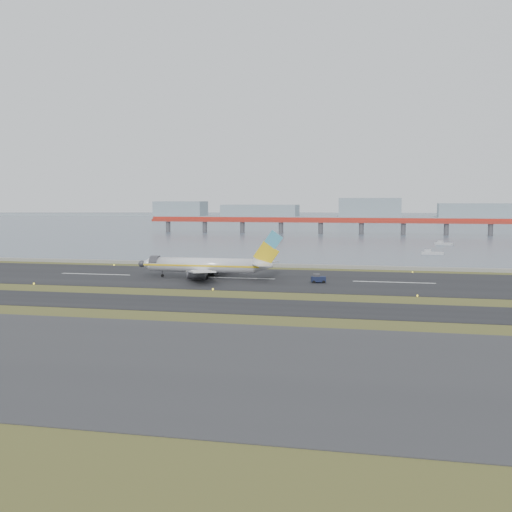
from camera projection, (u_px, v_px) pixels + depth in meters
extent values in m
plane|color=#394B1A|center=(203.00, 295.00, 137.88)|extent=(1000.00, 1000.00, 0.00)
cube|color=#313033|center=(80.00, 356.00, 84.38)|extent=(1000.00, 50.00, 0.10)
cube|color=black|center=(185.00, 304.00, 126.20)|extent=(1000.00, 18.00, 0.10)
cube|color=black|center=(237.00, 278.00, 167.06)|extent=(1000.00, 45.00, 0.10)
cube|color=gray|center=(261.00, 265.00, 196.20)|extent=(1000.00, 2.50, 1.00)
cube|color=#404C5C|center=(352.00, 222.00, 585.33)|extent=(1400.00, 800.00, 1.30)
cube|color=#B32B1E|center=(361.00, 222.00, 376.11)|extent=(260.00, 5.00, 1.60)
cube|color=#B32B1E|center=(361.00, 219.00, 375.97)|extent=(260.00, 0.40, 1.40)
cylinder|color=#4C4C51|center=(205.00, 228.00, 397.10)|extent=(2.80, 2.80, 7.00)
cylinder|color=#4C4C51|center=(361.00, 229.00, 376.50)|extent=(2.80, 2.80, 7.00)
cube|color=#8A9AA3|center=(361.00, 217.00, 740.96)|extent=(1400.00, 80.00, 1.00)
cube|color=#8A9AA3|center=(181.00, 209.00, 787.36)|extent=(60.00, 35.00, 18.00)
cube|color=#8A9AA3|center=(260.00, 211.00, 766.08)|extent=(90.00, 35.00, 14.00)
cube|color=#8A9AA3|center=(370.00, 208.00, 737.84)|extent=(70.00, 35.00, 22.00)
cube|color=#8A9AA3|center=(489.00, 211.00, 710.22)|extent=(110.00, 35.00, 16.00)
cylinder|color=silver|center=(202.00, 265.00, 166.70)|extent=(28.00, 3.80, 3.80)
cone|color=silver|center=(146.00, 264.00, 170.05)|extent=(3.20, 3.80, 3.80)
cone|color=silver|center=(263.00, 265.00, 163.20)|extent=(5.00, 3.80, 3.80)
cube|color=yellow|center=(200.00, 266.00, 164.83)|extent=(31.00, 0.06, 0.45)
cube|color=yellow|center=(204.00, 264.00, 168.57)|extent=(31.00, 0.06, 0.45)
cube|color=silver|center=(201.00, 272.00, 158.02)|extent=(11.31, 15.89, 1.66)
cube|color=silver|center=(219.00, 265.00, 174.56)|extent=(11.31, 15.89, 1.66)
cylinder|color=#3E3E43|center=(197.00, 275.00, 160.92)|extent=(4.20, 2.10, 2.10)
cylinder|color=#3E3E43|center=(211.00, 270.00, 172.60)|extent=(4.20, 2.10, 2.10)
cube|color=yellow|center=(266.00, 254.00, 162.77)|extent=(6.80, 0.35, 6.85)
cube|color=#47A6CB|center=(274.00, 240.00, 162.03)|extent=(4.85, 0.37, 4.90)
cube|color=silver|center=(261.00, 265.00, 159.39)|extent=(5.64, 6.80, 0.22)
cube|color=silver|center=(267.00, 262.00, 166.78)|extent=(5.64, 6.80, 0.22)
cylinder|color=black|center=(162.00, 276.00, 169.33)|extent=(0.80, 0.28, 0.80)
cylinder|color=black|center=(205.00, 278.00, 163.91)|extent=(1.00, 0.38, 1.00)
cylinder|color=black|center=(211.00, 275.00, 169.36)|extent=(1.00, 0.38, 1.00)
cube|color=#131935|center=(318.00, 279.00, 157.59)|extent=(3.91, 2.79, 1.32)
cube|color=#3E3E43|center=(317.00, 276.00, 157.50)|extent=(1.90, 1.98, 0.77)
cylinder|color=black|center=(314.00, 282.00, 156.73)|extent=(0.83, 0.51, 0.77)
cylinder|color=black|center=(313.00, 281.00, 158.48)|extent=(0.83, 0.51, 0.77)
cylinder|color=black|center=(324.00, 282.00, 156.80)|extent=(0.83, 0.51, 0.77)
cylinder|color=black|center=(323.00, 281.00, 158.56)|extent=(0.83, 0.51, 0.77)
cube|color=#B8B9BD|center=(432.00, 253.00, 238.55)|extent=(7.96, 2.53, 1.02)
cube|color=#B8B9BD|center=(428.00, 251.00, 238.83)|extent=(2.28, 1.83, 1.02)
cube|color=#B8B9BD|center=(444.00, 244.00, 288.57)|extent=(8.37, 5.07, 1.03)
cube|color=#B8B9BD|center=(441.00, 242.00, 289.40)|extent=(2.77, 2.49, 1.03)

